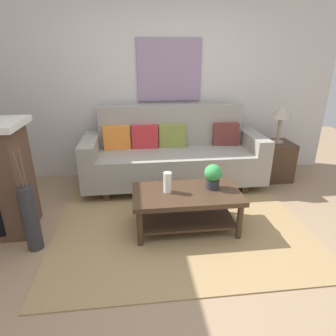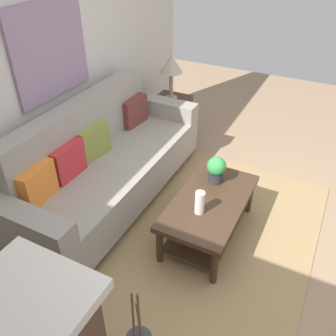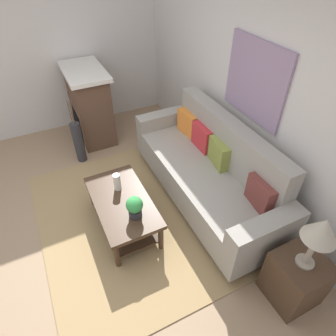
# 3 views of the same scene
# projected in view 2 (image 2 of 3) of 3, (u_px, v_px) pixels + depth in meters

# --- Properties ---
(ground_plane) EXTENTS (9.10, 9.10, 0.00)m
(ground_plane) POSITION_uv_depth(u_px,v_px,m) (248.00, 253.00, 3.25)
(ground_plane) COLOR #9E7F60
(wall_back) EXTENTS (5.10, 0.10, 2.70)m
(wall_back) POSITION_uv_depth(u_px,v_px,m) (43.00, 71.00, 3.25)
(wall_back) COLOR silver
(wall_back) RESTS_ON ground_plane
(area_rug) EXTENTS (2.65, 2.08, 0.01)m
(area_rug) POSITION_uv_depth(u_px,v_px,m) (197.00, 234.00, 3.43)
(area_rug) COLOR #A38456
(area_rug) RESTS_ON ground_plane
(couch) EXTENTS (2.41, 0.84, 1.08)m
(couch) POSITION_uv_depth(u_px,v_px,m) (106.00, 166.00, 3.62)
(couch) COLOR gray
(couch) RESTS_ON ground_plane
(throw_pillow_orange) EXTENTS (0.37, 0.16, 0.32)m
(throw_pillow_orange) POSITION_uv_depth(u_px,v_px,m) (38.00, 184.00, 2.97)
(throw_pillow_orange) COLOR orange
(throw_pillow_orange) RESTS_ON couch
(throw_pillow_crimson) EXTENTS (0.36, 0.12, 0.32)m
(throw_pillow_crimson) POSITION_uv_depth(u_px,v_px,m) (68.00, 161.00, 3.25)
(throw_pillow_crimson) COLOR red
(throw_pillow_crimson) RESTS_ON couch
(throw_pillow_olive) EXTENTS (0.37, 0.17, 0.32)m
(throw_pillow_olive) POSITION_uv_depth(u_px,v_px,m) (93.00, 142.00, 3.53)
(throw_pillow_olive) COLOR olive
(throw_pillow_olive) RESTS_ON couch
(throw_pillow_maroon) EXTENTS (0.37, 0.16, 0.32)m
(throw_pillow_maroon) POSITION_uv_depth(u_px,v_px,m) (134.00, 111.00, 4.09)
(throw_pillow_maroon) COLOR brown
(throw_pillow_maroon) RESTS_ON couch
(coffee_table) EXTENTS (1.10, 0.60, 0.43)m
(coffee_table) POSITION_uv_depth(u_px,v_px,m) (209.00, 209.00, 3.26)
(coffee_table) COLOR #422D1E
(coffee_table) RESTS_ON ground_plane
(tabletop_vase) EXTENTS (0.08, 0.08, 0.21)m
(tabletop_vase) POSITION_uv_depth(u_px,v_px,m) (200.00, 202.00, 3.00)
(tabletop_vase) COLOR white
(tabletop_vase) RESTS_ON coffee_table
(potted_plant_tabletop) EXTENTS (0.18, 0.18, 0.26)m
(potted_plant_tabletop) POSITION_uv_depth(u_px,v_px,m) (216.00, 169.00, 3.34)
(potted_plant_tabletop) COLOR #2D2D33
(potted_plant_tabletop) RESTS_ON coffee_table
(side_table) EXTENTS (0.44, 0.44, 0.56)m
(side_table) POSITION_uv_depth(u_px,v_px,m) (171.00, 118.00, 4.82)
(side_table) COLOR #422D1E
(side_table) RESTS_ON ground_plane
(table_lamp) EXTENTS (0.28, 0.28, 0.57)m
(table_lamp) POSITION_uv_depth(u_px,v_px,m) (171.00, 66.00, 4.41)
(table_lamp) COLOR gray
(table_lamp) RESTS_ON side_table
(floor_vase_branch_a) EXTENTS (0.01, 0.01, 0.36)m
(floor_vase_branch_a) POSITION_uv_depth(u_px,v_px,m) (139.00, 316.00, 1.84)
(floor_vase_branch_a) COLOR brown
(floor_vase_branch_a) RESTS_ON floor_vase
(floor_vase_branch_b) EXTENTS (0.06, 0.03, 0.36)m
(floor_vase_branch_b) POSITION_uv_depth(u_px,v_px,m) (133.00, 319.00, 1.82)
(floor_vase_branch_b) COLOR brown
(floor_vase_branch_b) RESTS_ON floor_vase
(floor_vase_branch_c) EXTENTS (0.04, 0.02, 0.36)m
(floor_vase_branch_c) POSITION_uv_depth(u_px,v_px,m) (139.00, 322.00, 1.81)
(floor_vase_branch_c) COLOR brown
(floor_vase_branch_c) RESTS_ON floor_vase
(framed_painting) EXTENTS (0.90, 0.03, 0.84)m
(framed_painting) POSITION_uv_depth(u_px,v_px,m) (51.00, 50.00, 3.17)
(framed_painting) COLOR gray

